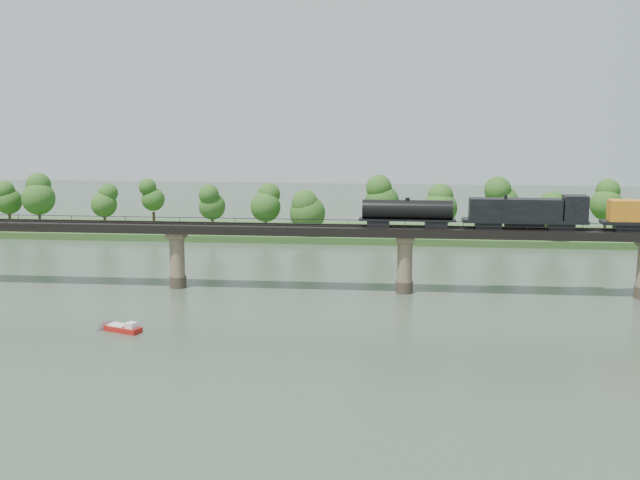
{
  "coord_description": "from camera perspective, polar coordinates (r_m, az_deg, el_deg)",
  "views": [
    {
      "loc": [
        -1.53,
        -105.5,
        33.94
      ],
      "look_at": [
        -14.64,
        30.0,
        9.0
      ],
      "focal_mm": 45.0,
      "sensor_mm": 36.0,
      "label": 1
    }
  ],
  "objects": [
    {
      "name": "far_bank",
      "position": [
        193.37,
        5.9,
        0.46
      ],
      "size": [
        300.0,
        24.0,
        1.6
      ],
      "primitive_type": "cube",
      "color": "#2A4E1F",
      "rests_on": "ground"
    },
    {
      "name": "ground",
      "position": [
        110.83,
        6.1,
        -7.51
      ],
      "size": [
        400.0,
        400.0,
        0.0
      ],
      "primitive_type": "plane",
      "color": "#324033",
      "rests_on": "ground"
    },
    {
      "name": "motorboat",
      "position": [
        119.92,
        -13.8,
        -6.1
      ],
      "size": [
        5.92,
        3.92,
        1.56
      ],
      "rotation": [
        0.0,
        0.0,
        -0.38
      ],
      "color": "#A41712",
      "rests_on": "ground"
    },
    {
      "name": "bridge_superstructure",
      "position": [
        137.31,
        6.09,
        1.04
      ],
      "size": [
        220.0,
        4.9,
        0.75
      ],
      "color": "black",
      "rests_on": "bridge"
    },
    {
      "name": "bridge",
      "position": [
        138.47,
        6.04,
        -1.55
      ],
      "size": [
        236.0,
        30.0,
        11.5
      ],
      "color": "#473A2D",
      "rests_on": "ground"
    },
    {
      "name": "far_treeline",
      "position": [
        187.83,
        3.44,
        2.68
      ],
      "size": [
        289.06,
        17.54,
        13.6
      ],
      "color": "#382619",
      "rests_on": "far_bank"
    },
    {
      "name": "freight_train",
      "position": [
        141.79,
        20.53,
        1.74
      ],
      "size": [
        83.85,
        3.27,
        5.77
      ],
      "color": "black",
      "rests_on": "bridge"
    }
  ]
}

